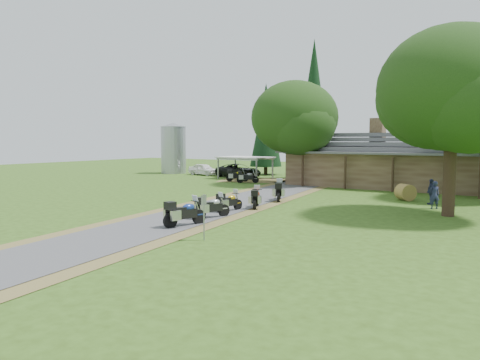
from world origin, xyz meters
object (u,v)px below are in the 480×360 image
Objects in this scene: carport at (245,168)px; motorcycle_carport_a at (237,175)px; lodge at (407,160)px; motorcycle_row_d at (256,197)px; silo at (173,148)px; motorcycle_row_b at (212,206)px; motorcycle_row_a at (185,212)px; hay_bale at (405,192)px; motorcycle_row_e at (279,190)px; car_dark_suv at (238,167)px; car_white_sedan at (204,168)px; motorcycle_carport_b at (248,176)px; motorcycle_row_c at (229,201)px.

carport reaches higher than motorcycle_carport_a.
lodge is 18.70m from motorcycle_row_d.
silo is 3.19× the size of motorcycle_row_b.
lodge reaches higher than motorcycle_row_a.
motorcycle_row_d is at bearing -127.93° from hay_bale.
silo is at bearing 160.65° from hay_bale.
lodge is 9.98× the size of motorcycle_row_e.
motorcycle_row_e is at bearing 21.86° from motorcycle_row_b.
motorcycle_row_e is (13.46, -15.11, -0.39)m from car_dark_suv.
motorcycle_row_e is 1.88× the size of hay_bale.
motorcycle_row_d is at bearing -128.21° from car_white_sedan.
lodge reaches higher than car_white_sedan.
motorcycle_row_b is at bearing -101.46° from lodge.
hay_bale is at bearing -53.01° from motorcycle_carport_a.
motorcycle_row_b is at bearing 22.37° from motorcycle_row_a.
motorcycle_carport_b is (-9.61, 20.75, -0.08)m from motorcycle_row_a.
car_white_sedan is 32.66m from motorcycle_row_a.
motorcycle_row_e is (-5.03, -14.29, -1.72)m from lodge.
motorcycle_row_a is 1.09× the size of motorcycle_carport_a.
motorcycle_row_d reaches higher than motorcycle_carport_b.
carport is 2.91× the size of motorcycle_carport_b.
motorcycle_carport_a is (13.19, -5.35, -2.47)m from silo.
car_white_sedan is at bearing 158.09° from hay_bale.
hay_bale is (7.38, 10.83, -0.06)m from motorcycle_row_c.
motorcycle_row_b is 1.01× the size of motorcycle_carport_a.
car_white_sedan is at bearing 19.57° from motorcycle_row_d.
lodge reaches higher than motorcycle_row_e.
lodge is 11.33× the size of motorcycle_carport_b.
carport is at bearing -177.96° from lodge.
lodge is 10.09× the size of motorcycle_row_a.
car_white_sedan is at bearing 49.94° from motorcycle_row_c.
car_dark_suv is 2.74× the size of motorcycle_row_e.
motorcycle_row_c is at bearing -57.43° from carport.
motorcycle_carport_a is at bearing -140.97° from car_dark_suv.
silo is 10.49m from car_dark_suv.
car_white_sedan is 9.42m from motorcycle_carport_a.
hay_bale is at bearing -76.54° from lodge.
lodge is 18.55m from car_dark_suv.
motorcycle_row_e is (-0.76, 10.92, 0.01)m from motorcycle_row_a.
lodge is at bearing 103.46° from hay_bale.
motorcycle_carport_b is (4.61, -5.29, -0.48)m from car_dark_suv.
silo reaches higher than car_white_sedan.
carport is 2.98× the size of motorcycle_row_c.
silo is 36.37m from motorcycle_row_a.
motorcycle_row_e is (-0.45, 8.29, 0.06)m from motorcycle_row_b.
motorcycle_row_a is at bearing -144.83° from car_dark_suv.
motorcycle_row_a is 22.86m from motorcycle_carport_b.
car_white_sedan is 28.14m from motorcycle_row_c.
motorcycle_carport_a is at bearing -166.38° from lodge.
car_white_sedan reaches higher than motorcycle_row_c.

